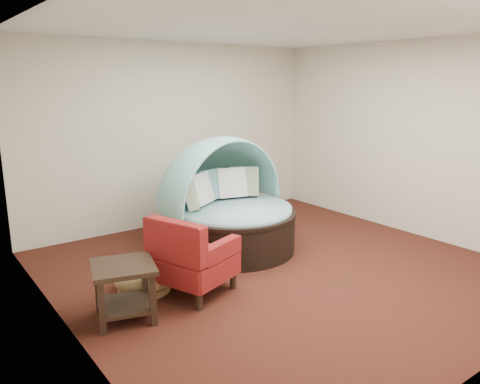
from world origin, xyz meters
TOP-DOWN VIEW (x-y plane):
  - floor at (0.00, 0.00)m, footprint 5.00×5.00m
  - wall_back at (0.00, 2.50)m, footprint 5.00×0.00m
  - wall_left at (-2.50, 0.00)m, footprint 0.00×5.00m
  - wall_right at (2.50, 0.00)m, footprint 0.00×5.00m
  - ceiling at (0.00, 0.00)m, footprint 5.00×5.00m
  - canopy_daybed at (-0.08, 0.97)m, footprint 1.90×1.84m
  - pet_basket at (-1.59, 0.42)m, footprint 0.75×0.75m
  - red_armchair at (-1.22, 0.04)m, footprint 0.95×0.95m
  - side_table at (-2.00, -0.05)m, footprint 0.70×0.70m

SIDE VIEW (x-z plane):
  - floor at x=0.00m, z-range 0.00..0.00m
  - pet_basket at x=-1.59m, z-range 0.00..0.23m
  - side_table at x=-2.00m, z-range 0.08..0.63m
  - red_armchair at x=-1.22m, z-range -0.03..0.84m
  - canopy_daybed at x=-0.08m, z-range -0.06..1.46m
  - wall_back at x=0.00m, z-range -1.10..3.90m
  - wall_left at x=-2.50m, z-range -1.10..3.90m
  - wall_right at x=2.50m, z-range -1.10..3.90m
  - ceiling at x=0.00m, z-range 2.80..2.80m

